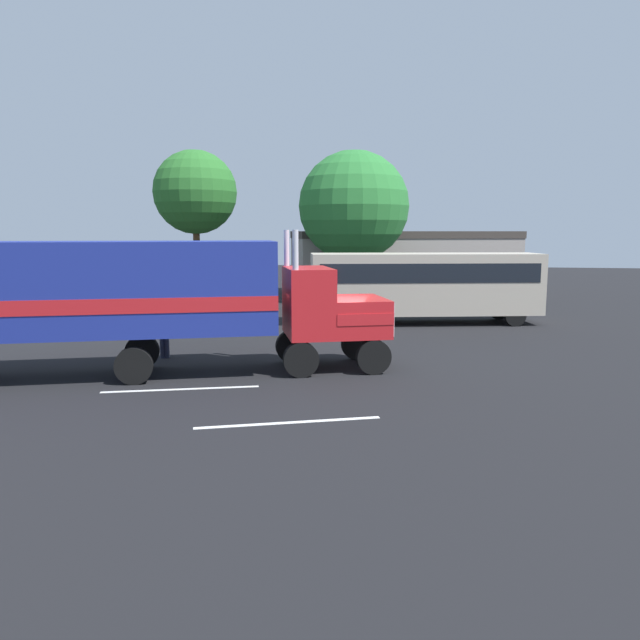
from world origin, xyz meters
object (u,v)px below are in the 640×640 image
Objects in this scene: semi_truck at (139,295)px; parked_car at (203,298)px; tree_center at (354,206)px; tree_left at (195,193)px; parked_bus at (425,281)px; person_bystander at (164,333)px.

semi_truck is 14.77m from parked_car.
tree_left is at bearing -178.25° from tree_center.
parked_bus is 17.98m from tree_left.
tree_center reaches higher than parked_car.
semi_truck reaches higher than person_bystander.
person_bystander is 12.03m from parked_car.
person_bystander is 20.34m from tree_left.
semi_truck is 15.15m from parked_bus.
parked_bus is (9.15, 9.74, 1.17)m from person_bystander.
parked_bus reaches higher than parked_car.
person_bystander is 0.17× the size of tree_center.
tree_center reaches higher than parked_bus.
tree_left reaches higher than parked_car.
parked_car is (-2.87, 11.68, -0.09)m from person_bystander.
tree_center is (10.41, 0.32, -0.94)m from tree_left.
parked_car is at bearing -67.31° from tree_left.
tree_center is at bearing 78.80° from semi_truck.
semi_truck is 22.49m from tree_left.
parked_car is at bearing -136.38° from tree_center.
semi_truck is at bearing -77.07° from parked_car.
tree_left is (-6.15, 21.17, 4.44)m from semi_truck.
tree_left reaches higher than person_bystander.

